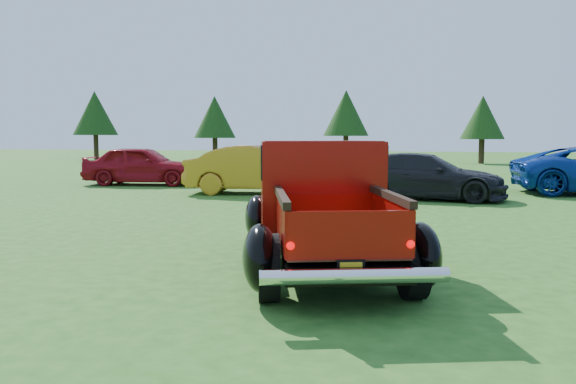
# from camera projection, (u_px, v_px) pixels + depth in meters

# --- Properties ---
(ground) EXTENTS (120.00, 120.00, 0.00)m
(ground) POSITION_uv_depth(u_px,v_px,m) (285.00, 247.00, 8.86)
(ground) COLOR #245217
(ground) RESTS_ON ground
(tree_far_west) EXTENTS (3.33, 3.33, 5.20)m
(tree_far_west) POSITION_uv_depth(u_px,v_px,m) (95.00, 113.00, 42.56)
(tree_far_west) COLOR #332114
(tree_far_west) RESTS_ON ground
(tree_west) EXTENTS (2.94, 2.94, 4.60)m
(tree_west) POSITION_uv_depth(u_px,v_px,m) (215.00, 117.00, 39.37)
(tree_west) COLOR #332114
(tree_west) RESTS_ON ground
(tree_mid_left) EXTENTS (3.20, 3.20, 5.00)m
(tree_mid_left) POSITION_uv_depth(u_px,v_px,m) (346.00, 113.00, 39.25)
(tree_mid_left) COLOR #332114
(tree_mid_left) RESTS_ON ground
(tree_mid_right) EXTENTS (2.82, 2.82, 4.40)m
(tree_mid_right) POSITION_uv_depth(u_px,v_px,m) (483.00, 118.00, 36.29)
(tree_mid_right) COLOR #332114
(tree_mid_right) RESTS_ON ground
(pickup_truck) EXTENTS (3.16, 4.82, 1.68)m
(pickup_truck) POSITION_uv_depth(u_px,v_px,m) (320.00, 205.00, 7.70)
(pickup_truck) COLOR black
(pickup_truck) RESTS_ON ground
(show_car_red) EXTENTS (4.35, 2.20, 1.42)m
(show_car_red) POSITION_uv_depth(u_px,v_px,m) (142.00, 165.00, 20.30)
(show_car_red) COLOR maroon
(show_car_red) RESTS_ON ground
(show_car_yellow) EXTENTS (4.62, 2.14, 1.47)m
(show_car_yellow) POSITION_uv_depth(u_px,v_px,m) (259.00, 170.00, 17.13)
(show_car_yellow) COLOR #BA7818
(show_car_yellow) RESTS_ON ground
(show_car_grey) EXTENTS (4.62, 2.38, 1.28)m
(show_car_grey) POSITION_uv_depth(u_px,v_px,m) (425.00, 176.00, 15.68)
(show_car_grey) COLOR black
(show_car_grey) RESTS_ON ground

